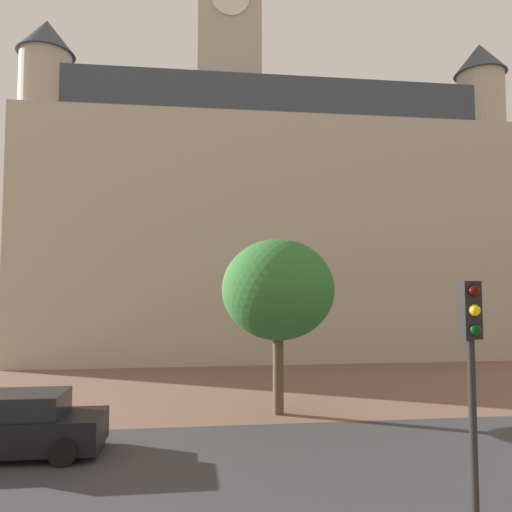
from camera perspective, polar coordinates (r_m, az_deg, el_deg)
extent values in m
plane|color=brown|center=(14.01, 0.44, -21.13)|extent=(120.00, 120.00, 0.00)
cube|color=#38383D|center=(12.34, 1.60, -23.53)|extent=(120.00, 7.39, 0.00)
cube|color=#B2A893|center=(33.90, 0.86, 1.12)|extent=(29.39, 13.49, 14.21)
cube|color=#38424C|center=(35.59, 0.85, 14.56)|extent=(27.04, 12.41, 2.40)
cube|color=#B2A893|center=(34.74, -3.33, 11.36)|extent=(4.25, 4.25, 26.56)
cylinder|color=#B2A893|center=(29.84, -23.72, 5.29)|extent=(2.80, 2.80, 17.48)
cone|color=#38424C|center=(32.78, -23.22, 22.36)|extent=(3.20, 3.20, 2.00)
cylinder|color=#B2A893|center=(33.69, 25.09, 4.54)|extent=(2.80, 2.80, 17.74)
cone|color=#38424C|center=(36.41, 24.62, 20.10)|extent=(3.20, 3.20, 2.00)
cube|color=black|center=(14.33, -26.48, -17.93)|extent=(4.38, 1.77, 0.80)
cube|color=black|center=(14.18, -26.40, -15.24)|extent=(2.45, 1.56, 0.57)
cylinder|color=black|center=(14.84, -19.75, -18.63)|extent=(0.64, 0.22, 0.64)
cylinder|color=black|center=(13.19, -21.56, -20.52)|extent=(0.64, 0.22, 0.64)
cylinder|color=black|center=(8.71, 24.04, -19.98)|extent=(0.12, 0.12, 3.38)
cube|color=black|center=(8.36, 23.63, -5.78)|extent=(0.28, 0.24, 0.90)
sphere|color=#390606|center=(8.25, 24.04, -3.71)|extent=(0.18, 0.18, 0.18)
sphere|color=yellow|center=(8.25, 24.10, -5.80)|extent=(0.18, 0.18, 0.18)
sphere|color=#06330C|center=(8.27, 24.15, -7.87)|extent=(0.18, 0.18, 0.18)
cylinder|color=brown|center=(16.84, 2.60, -13.59)|extent=(0.36, 0.36, 2.62)
ellipsoid|color=#2D6B2D|center=(16.60, 2.57, -3.91)|extent=(3.80, 3.80, 3.42)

